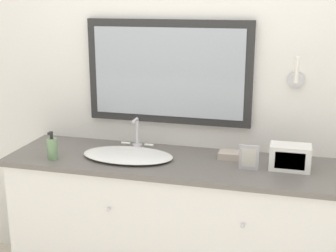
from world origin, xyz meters
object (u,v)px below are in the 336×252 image
sink_basin (128,154)px  appliance_box (290,157)px  soap_bottle (52,148)px  picture_frame (249,158)px

sink_basin → appliance_box: (0.90, 0.05, 0.05)m
sink_basin → soap_bottle: sink_basin is taller
sink_basin → picture_frame: size_ratio=3.88×
sink_basin → appliance_box: size_ratio=2.47×
soap_bottle → sink_basin: bearing=17.7°
soap_bottle → picture_frame: bearing=5.8°
appliance_box → picture_frame: size_ratio=1.57×
sink_basin → appliance_box: bearing=2.9°
picture_frame → soap_bottle: bearing=-174.2°
sink_basin → soap_bottle: size_ratio=3.25×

